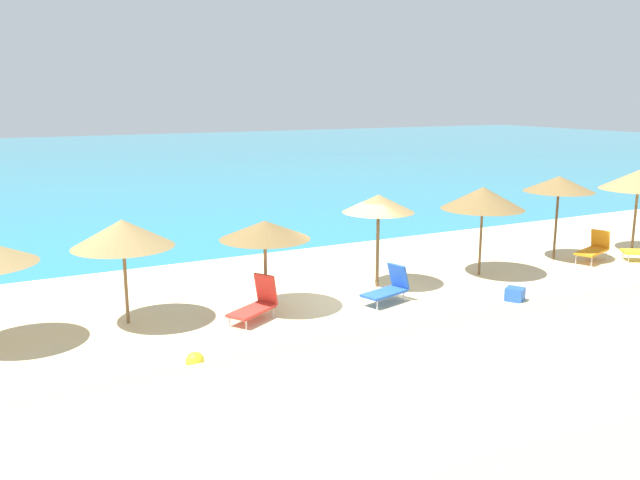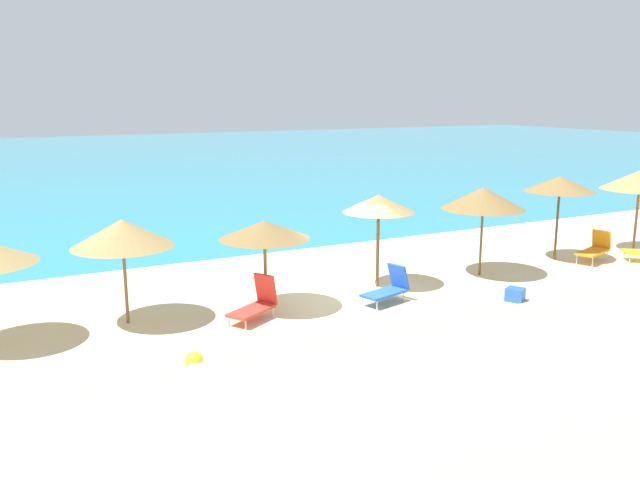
% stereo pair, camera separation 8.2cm
% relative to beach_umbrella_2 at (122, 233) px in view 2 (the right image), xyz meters
% --- Properties ---
extents(ground_plane, '(160.00, 160.00, 0.00)m').
position_rel_beach_umbrella_2_xyz_m(ground_plane, '(5.79, -0.88, -2.26)').
color(ground_plane, beige).
extents(sea_water, '(160.00, 74.73, 0.01)m').
position_rel_beach_umbrella_2_xyz_m(sea_water, '(5.79, 42.61, -2.25)').
color(sea_water, teal).
rests_on(sea_water, ground_plane).
extents(beach_umbrella_2, '(2.44, 2.44, 2.59)m').
position_rel_beach_umbrella_2_xyz_m(beach_umbrella_2, '(0.00, 0.00, 0.00)').
color(beach_umbrella_2, brown).
rests_on(beach_umbrella_2, ground_plane).
extents(beach_umbrella_3, '(2.33, 2.33, 2.37)m').
position_rel_beach_umbrella_2_xyz_m(beach_umbrella_3, '(3.42, -0.62, -0.13)').
color(beach_umbrella_3, brown).
rests_on(beach_umbrella_3, ground_plane).
extents(beach_umbrella_4, '(2.07, 2.07, 2.72)m').
position_rel_beach_umbrella_2_xyz_m(beach_umbrella_4, '(7.15, -0.14, 0.19)').
color(beach_umbrella_4, brown).
rests_on(beach_umbrella_4, ground_plane).
extents(beach_umbrella_5, '(2.54, 2.54, 2.76)m').
position_rel_beach_umbrella_2_xyz_m(beach_umbrella_5, '(10.68, -0.51, 0.16)').
color(beach_umbrella_5, brown).
rests_on(beach_umbrella_5, ground_plane).
extents(beach_umbrella_6, '(2.32, 2.32, 2.85)m').
position_rel_beach_umbrella_2_xyz_m(beach_umbrella_6, '(14.24, -0.19, 0.33)').
color(beach_umbrella_6, brown).
rests_on(beach_umbrella_6, ground_plane).
extents(beach_umbrella_7, '(2.65, 2.65, 2.93)m').
position_rel_beach_umbrella_2_xyz_m(beach_umbrella_7, '(17.66, -0.62, 0.32)').
color(beach_umbrella_7, brown).
rests_on(beach_umbrella_7, ground_plane).
extents(lounge_chair_0, '(1.48, 0.94, 1.01)m').
position_rel_beach_umbrella_2_xyz_m(lounge_chair_0, '(6.59, -1.57, -1.85)').
color(lounge_chair_0, blue).
rests_on(lounge_chair_0, ground_plane).
extents(lounge_chair_1, '(1.64, 1.08, 1.00)m').
position_rel_beach_umbrella_2_xyz_m(lounge_chair_1, '(15.26, -0.96, -1.82)').
color(lounge_chair_1, orange).
rests_on(lounge_chair_1, ground_plane).
extents(lounge_chair_2, '(1.49, 1.22, 1.08)m').
position_rel_beach_umbrella_2_xyz_m(lounge_chair_2, '(2.91, -1.19, -1.84)').
color(lounge_chair_2, red).
rests_on(lounge_chair_2, ground_plane).
extents(beach_ball, '(0.39, 0.39, 0.39)m').
position_rel_beach_umbrella_2_xyz_m(beach_ball, '(0.59, -3.54, -2.06)').
color(beach_ball, yellow).
rests_on(beach_ball, ground_plane).
extents(cooler_box, '(0.60, 0.61, 0.36)m').
position_rel_beach_umbrella_2_xyz_m(cooler_box, '(9.72, -3.06, -2.07)').
color(cooler_box, blue).
rests_on(cooler_box, ground_plane).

